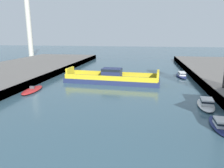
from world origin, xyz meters
The scene contains 7 objects.
chain_ferry centered at (-1.73, 39.05, 1.07)m, with size 23.05×7.26×3.51m.
moored_boat_near_left centered at (15.94, 16.60, 0.46)m, with size 2.39×6.64×1.23m.
moored_boat_near_right centered at (15.98, 49.21, 0.54)m, with size 2.71×8.28×1.47m.
moored_boat_mid_left centered at (16.21, 24.42, 0.56)m, with size 3.28×7.38×1.51m.
moored_boat_mid_right centered at (-16.28, 50.94, 0.24)m, with size 1.64×5.07×0.95m.
moored_boat_upstream_a centered at (-16.49, 28.41, 0.29)m, with size 3.13×7.75×1.07m.
smokestack_distant_a centered at (-52.55, 89.38, 18.09)m, with size 2.72×2.72×34.13m.
Camera 1 is at (6.70, -9.39, 11.34)m, focal length 33.30 mm.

